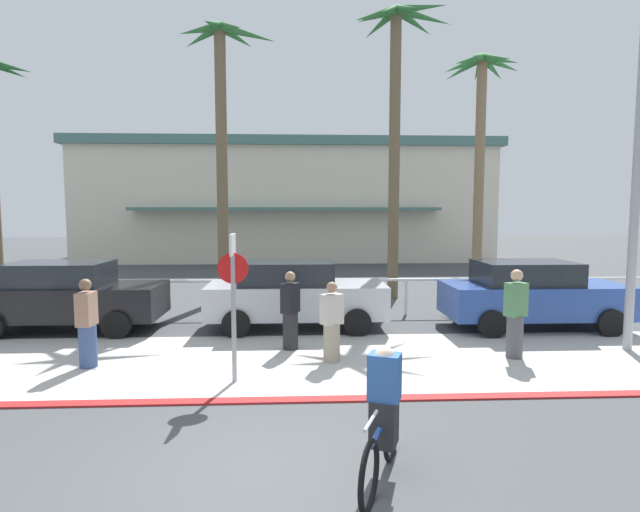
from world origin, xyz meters
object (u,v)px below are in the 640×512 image
Objects in this scene: palm_tree_2 at (222,103)px; pedestrian_1 at (332,326)px; pedestrian_3 at (515,317)px; pedestrian_2 at (87,327)px; car_silver_2 at (294,294)px; cyclist_blue_0 at (383,416)px; palm_tree_4 at (481,112)px; stop_sign_bike_lane at (233,286)px; palm_tree_3 at (397,80)px; pedestrian_0 at (290,314)px; car_black_1 at (68,295)px; car_blue_3 at (532,294)px.

pedestrian_1 is (3.02, -7.03, -5.63)m from palm_tree_2.
pedestrian_2 is at bearing -178.63° from pedestrian_3.
car_silver_2 reaches higher than cyclist_blue_0.
palm_tree_4 is 15.48m from cyclist_blue_0.
palm_tree_3 reaches higher than stop_sign_bike_lane.
palm_tree_3 reaches higher than pedestrian_0.
palm_tree_3 reaches higher than palm_tree_2.
cyclist_blue_0 is (0.99, -7.13, -0.18)m from car_silver_2.
pedestrian_1 is at bearing -75.83° from car_silver_2.
pedestrian_1 is 4.59m from pedestrian_2.
cyclist_blue_0 is (3.28, -11.28, -5.65)m from palm_tree_2.
palm_tree_2 is 5.70m from palm_tree_3.
stop_sign_bike_lane is 0.30× the size of palm_tree_4.
car_black_1 is (-12.34, -5.97, -5.62)m from palm_tree_4.
pedestrian_0 is (0.94, 1.99, -0.90)m from stop_sign_bike_lane.
palm_tree_2 is 9.49m from pedestrian_1.
palm_tree_4 reaches higher than cyclist_blue_0.
car_black_1 is 11.46m from car_blue_3.
pedestrian_0 is 1.22m from pedestrian_1.
car_black_1 is (-8.90, -4.20, -6.29)m from palm_tree_3.
palm_tree_4 reaches higher than car_black_1.
palm_tree_4 is 14.82m from car_black_1.
pedestrian_1 is (-0.26, 4.25, 0.03)m from cyclist_blue_0.
cyclist_blue_0 is 4.26m from pedestrian_1.
car_blue_3 is (5.91, -0.33, 0.00)m from car_silver_2.
pedestrian_3 is at bearing 51.81° from cyclist_blue_0.
pedestrian_2 is (-3.78, -1.04, 0.01)m from pedestrian_0.
palm_tree_4 is at bearing 74.71° from pedestrian_3.
cyclist_blue_0 is 1.01× the size of pedestrian_2.
palm_tree_2 is at bearing -179.12° from palm_tree_3.
car_blue_3 is 8.39m from cyclist_blue_0.
pedestrian_1 is 3.66m from pedestrian_3.
pedestrian_0 is (-3.44, -6.20, -6.38)m from palm_tree_3.
palm_tree_2 reaches higher than car_blue_3.
palm_tree_4 is 1.95× the size of car_blue_3.
palm_tree_2 is 5.60× the size of pedestrian_1.
palm_tree_3 is 9.95m from pedestrian_1.
cyclist_blue_0 is (2.01, -3.17, -0.98)m from stop_sign_bike_lane.
car_black_1 is at bearing 118.96° from pedestrian_2.
palm_tree_3 is 2.16× the size of car_silver_2.
pedestrian_3 is (-1.52, -2.49, -0.03)m from car_blue_3.
car_silver_2 is at bearing 176.82° from car_blue_3.
palm_tree_3 reaches higher than pedestrian_2.
car_black_1 is (-4.53, 3.99, -0.81)m from stop_sign_bike_lane.
palm_tree_4 reaches higher than pedestrian_2.
pedestrian_0 is (-6.88, -7.97, -5.72)m from palm_tree_4.
pedestrian_1 is at bearing -48.30° from pedestrian_0.
stop_sign_bike_lane is at bearing -152.32° from car_blue_3.
car_black_1 is at bearing 164.02° from pedestrian_3.
stop_sign_bike_lane is 13.55m from palm_tree_4.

